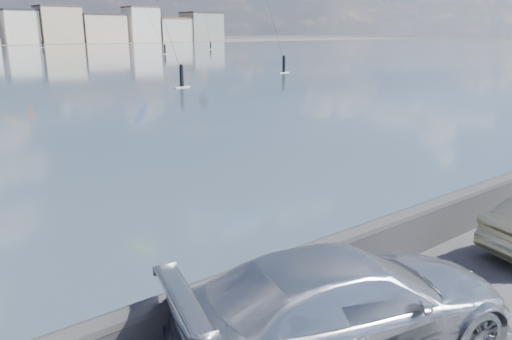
% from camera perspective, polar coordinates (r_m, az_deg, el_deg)
% --- Properties ---
extents(seawall, '(400.00, 0.36, 1.08)m').
position_cam_1_polar(seawall, '(8.61, 0.10, -13.45)').
color(seawall, '#28282B').
rests_on(seawall, ground).
extents(car_silver, '(5.87, 3.54, 1.59)m').
position_cam_1_polar(car_silver, '(7.94, 10.38, -14.68)').
color(car_silver, silver).
rests_on(car_silver, ground).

